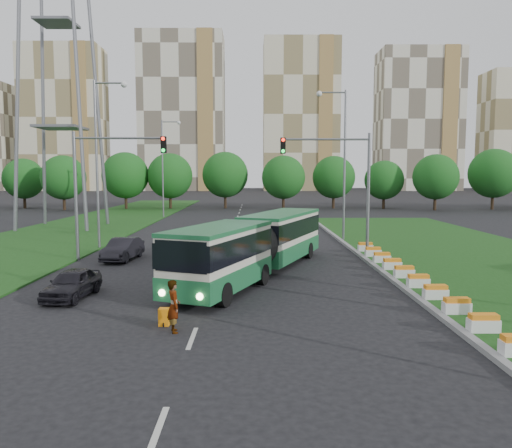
{
  "coord_description": "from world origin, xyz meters",
  "views": [
    {
      "loc": [
        -0.98,
        -21.97,
        5.37
      ],
      "look_at": [
        -0.83,
        5.93,
        2.6
      ],
      "focal_mm": 35.0,
      "sensor_mm": 36.0,
      "label": 1
    }
  ],
  "objects_px": {
    "car_left_far": "(123,249)",
    "articulated_bus": "(252,244)",
    "traffic_mast_median": "(343,175)",
    "shopping_trolley": "(164,317)",
    "transmission_pylon": "(56,1)",
    "traffic_mast_left": "(101,175)",
    "pedestrian": "(174,306)",
    "car_left_near": "(72,284)"
  },
  "relations": [
    {
      "from": "traffic_mast_median",
      "to": "pedestrian",
      "type": "height_order",
      "value": "traffic_mast_median"
    },
    {
      "from": "transmission_pylon",
      "to": "shopping_trolley",
      "type": "relative_size",
      "value": 69.87
    },
    {
      "from": "traffic_mast_median",
      "to": "articulated_bus",
      "type": "relative_size",
      "value": 0.49
    },
    {
      "from": "car_left_far",
      "to": "pedestrian",
      "type": "height_order",
      "value": "pedestrian"
    },
    {
      "from": "traffic_mast_median",
      "to": "articulated_bus",
      "type": "distance_m",
      "value": 8.79
    },
    {
      "from": "traffic_mast_left",
      "to": "transmission_pylon",
      "type": "height_order",
      "value": "transmission_pylon"
    },
    {
      "from": "car_left_near",
      "to": "traffic_mast_left",
      "type": "bearing_deg",
      "value": 103.92
    },
    {
      "from": "transmission_pylon",
      "to": "car_left_near",
      "type": "bearing_deg",
      "value": -68.77
    },
    {
      "from": "articulated_bus",
      "to": "pedestrian",
      "type": "xyz_separation_m",
      "value": [
        -2.66,
        -9.91,
        -0.73
      ]
    },
    {
      "from": "transmission_pylon",
      "to": "articulated_bus",
      "type": "relative_size",
      "value": 2.71
    },
    {
      "from": "transmission_pylon",
      "to": "pedestrian",
      "type": "relative_size",
      "value": 24.22
    },
    {
      "from": "transmission_pylon",
      "to": "articulated_bus",
      "type": "xyz_separation_m",
      "value": [
        18.96,
        -23.45,
        -20.36
      ]
    },
    {
      "from": "transmission_pylon",
      "to": "shopping_trolley",
      "type": "bearing_deg",
      "value": -64.1
    },
    {
      "from": "traffic_mast_left",
      "to": "traffic_mast_median",
      "type": "bearing_deg",
      "value": 3.77
    },
    {
      "from": "articulated_bus",
      "to": "car_left_far",
      "type": "relative_size",
      "value": 3.88
    },
    {
      "from": "car_left_near",
      "to": "shopping_trolley",
      "type": "distance_m",
      "value": 6.23
    },
    {
      "from": "car_left_far",
      "to": "car_left_near",
      "type": "bearing_deg",
      "value": -82.0
    },
    {
      "from": "traffic_mast_left",
      "to": "pedestrian",
      "type": "xyz_separation_m",
      "value": [
        6.68,
        -14.36,
        -4.44
      ]
    },
    {
      "from": "traffic_mast_left",
      "to": "pedestrian",
      "type": "distance_m",
      "value": 16.45
    },
    {
      "from": "articulated_bus",
      "to": "car_left_far",
      "type": "distance_m",
      "value": 9.45
    },
    {
      "from": "car_left_far",
      "to": "shopping_trolley",
      "type": "distance_m",
      "value": 14.68
    },
    {
      "from": "traffic_mast_left",
      "to": "transmission_pylon",
      "type": "relative_size",
      "value": 0.18
    },
    {
      "from": "shopping_trolley",
      "to": "transmission_pylon",
      "type": "bearing_deg",
      "value": 118.71
    },
    {
      "from": "traffic_mast_median",
      "to": "shopping_trolley",
      "type": "distance_m",
      "value": 17.85
    },
    {
      "from": "traffic_mast_median",
      "to": "transmission_pylon",
      "type": "relative_size",
      "value": 0.18
    },
    {
      "from": "traffic_mast_median",
      "to": "pedestrian",
      "type": "xyz_separation_m",
      "value": [
        -8.47,
        -15.36,
        -4.44
      ]
    },
    {
      "from": "shopping_trolley",
      "to": "pedestrian",
      "type": "bearing_deg",
      "value": -55.07
    },
    {
      "from": "transmission_pylon",
      "to": "articulated_bus",
      "type": "distance_m",
      "value": 36.39
    },
    {
      "from": "shopping_trolley",
      "to": "articulated_bus",
      "type": "bearing_deg",
      "value": 73.94
    },
    {
      "from": "traffic_mast_left",
      "to": "pedestrian",
      "type": "relative_size",
      "value": 4.4
    },
    {
      "from": "traffic_mast_median",
      "to": "car_left_near",
      "type": "xyz_separation_m",
      "value": [
        -13.68,
        -10.57,
        -4.71
      ]
    },
    {
      "from": "car_left_near",
      "to": "shopping_trolley",
      "type": "relative_size",
      "value": 5.95
    },
    {
      "from": "car_left_near",
      "to": "pedestrian",
      "type": "distance_m",
      "value": 7.08
    },
    {
      "from": "traffic_mast_median",
      "to": "pedestrian",
      "type": "distance_m",
      "value": 18.09
    },
    {
      "from": "transmission_pylon",
      "to": "traffic_mast_median",
      "type": "bearing_deg",
      "value": -36.0
    },
    {
      "from": "traffic_mast_median",
      "to": "traffic_mast_left",
      "type": "relative_size",
      "value": 1.0
    },
    {
      "from": "car_left_near",
      "to": "car_left_far",
      "type": "bearing_deg",
      "value": 97.04
    },
    {
      "from": "traffic_mast_left",
      "to": "transmission_pylon",
      "type": "xyz_separation_m",
      "value": [
        -9.62,
        19.0,
        16.65
      ]
    },
    {
      "from": "car_left_far",
      "to": "articulated_bus",
      "type": "bearing_deg",
      "value": -23.31
    },
    {
      "from": "traffic_mast_left",
      "to": "car_left_far",
      "type": "height_order",
      "value": "traffic_mast_left"
    },
    {
      "from": "traffic_mast_left",
      "to": "car_left_far",
      "type": "relative_size",
      "value": 1.91
    },
    {
      "from": "traffic_mast_median",
      "to": "shopping_trolley",
      "type": "relative_size",
      "value": 12.7
    }
  ]
}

